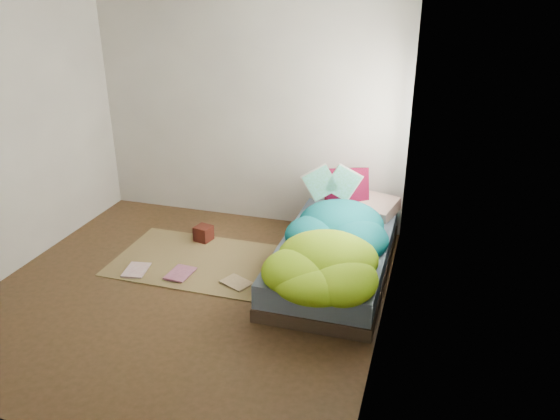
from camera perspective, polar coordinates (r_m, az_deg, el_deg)
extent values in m
cube|color=#3D2C17|center=(5.08, -9.82, -8.40)|extent=(3.50, 3.50, 0.00)
cube|color=#B4B1AB|center=(6.09, -3.39, 10.59)|extent=(3.50, 0.04, 2.60)
cube|color=#B4B1AB|center=(3.21, -25.15, -3.94)|extent=(3.50, 0.04, 2.60)
cube|color=#B4B1AB|center=(4.06, 11.64, 3.50)|extent=(0.04, 3.50, 2.60)
cube|color=white|center=(4.89, 12.67, 8.05)|extent=(0.01, 1.00, 1.20)
cube|color=#362B1D|center=(5.30, 5.64, -5.99)|extent=(1.00, 2.00, 0.12)
cube|color=slate|center=(5.21, 5.72, -4.36)|extent=(0.98, 1.96, 0.22)
cube|color=brown|center=(5.56, -8.75, -5.26)|extent=(1.60, 1.10, 0.01)
cube|color=silver|center=(5.82, 8.98, 0.49)|extent=(0.70, 0.55, 0.14)
cube|color=#440422|center=(5.79, 6.96, 2.14)|extent=(0.47, 0.30, 0.45)
cube|color=#3B100D|center=(5.92, -7.99, -2.42)|extent=(0.19, 0.19, 0.16)
imported|color=white|center=(5.51, -15.81, -6.01)|extent=(0.25, 0.32, 0.02)
imported|color=#CA7496|center=(5.37, -11.38, -6.33)|extent=(0.24, 0.30, 0.03)
imported|color=tan|center=(5.06, -5.37, -8.01)|extent=(0.32, 0.29, 0.02)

